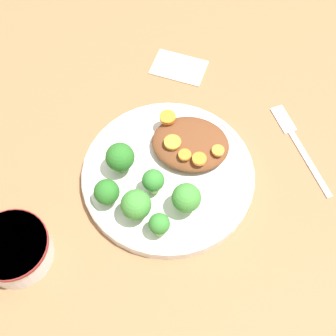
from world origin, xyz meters
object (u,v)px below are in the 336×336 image
object	(u,v)px
dip_bowl	(14,249)
fork	(296,140)
plate	(168,174)
napkin	(179,67)

from	to	relation	value
dip_bowl	fork	distance (m)	0.50
plate	dip_bowl	bearing A→B (deg)	-138.62
plate	fork	xyz separation A→B (m)	(0.21, 0.12, -0.01)
dip_bowl	napkin	xyz separation A→B (m)	(0.17, 0.42, -0.03)
fork	napkin	bearing A→B (deg)	30.31
plate	dip_bowl	size ratio (longest dim) A/B	2.57
plate	dip_bowl	world-z (taller)	dip_bowl
dip_bowl	fork	size ratio (longest dim) A/B	0.63
plate	napkin	xyz separation A→B (m)	(-0.03, 0.24, -0.01)
plate	fork	distance (m)	0.24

